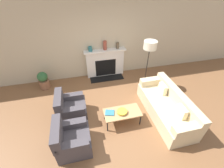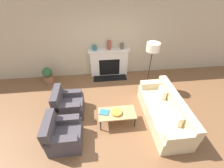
{
  "view_description": "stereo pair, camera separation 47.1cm",
  "coord_description": "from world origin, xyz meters",
  "px_view_note": "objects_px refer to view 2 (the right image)",
  "views": [
    {
      "loc": [
        -0.86,
        -2.53,
        3.33
      ],
      "look_at": [
        0.03,
        1.19,
        0.45
      ],
      "focal_mm": 24.0,
      "sensor_mm": 36.0,
      "label": 1
    },
    {
      "loc": [
        -0.4,
        -2.61,
        3.33
      ],
      "look_at": [
        0.03,
        1.19,
        0.45
      ],
      "focal_mm": 24.0,
      "sensor_mm": 36.0,
      "label": 2
    }
  ],
  "objects_px": {
    "coffee_table": "(117,114)",
    "floor_lamp": "(153,50)",
    "mantel_vase_left": "(94,48)",
    "couch": "(164,111)",
    "book": "(104,112)",
    "armchair_far": "(68,105)",
    "fireplace": "(109,63)",
    "mantel_vase_center_left": "(109,45)",
    "mantel_vase_center_right": "(122,46)",
    "bowl": "(117,112)",
    "armchair_near": "(63,135)",
    "potted_plant": "(48,76)"
  },
  "relations": [
    {
      "from": "couch",
      "to": "potted_plant",
      "type": "distance_m",
      "value": 4.11
    },
    {
      "from": "mantel_vase_left",
      "to": "mantel_vase_center_right",
      "type": "height_order",
      "value": "mantel_vase_center_right"
    },
    {
      "from": "armchair_near",
      "to": "book",
      "type": "relative_size",
      "value": 2.9
    },
    {
      "from": "armchair_near",
      "to": "mantel_vase_left",
      "type": "relative_size",
      "value": 4.97
    },
    {
      "from": "floor_lamp",
      "to": "mantel_vase_center_left",
      "type": "relative_size",
      "value": 5.18
    },
    {
      "from": "armchair_far",
      "to": "floor_lamp",
      "type": "xyz_separation_m",
      "value": [
        2.6,
        0.9,
        1.12
      ]
    },
    {
      "from": "bowl",
      "to": "floor_lamp",
      "type": "relative_size",
      "value": 0.16
    },
    {
      "from": "floor_lamp",
      "to": "fireplace",
      "type": "bearing_deg",
      "value": 141.05
    },
    {
      "from": "couch",
      "to": "mantel_vase_center_right",
      "type": "distance_m",
      "value": 2.73
    },
    {
      "from": "armchair_far",
      "to": "fireplace",
      "type": "bearing_deg",
      "value": -35.7
    },
    {
      "from": "bowl",
      "to": "couch",
      "type": "bearing_deg",
      "value": -0.32
    },
    {
      "from": "armchair_near",
      "to": "armchair_far",
      "type": "relative_size",
      "value": 1.0
    },
    {
      "from": "mantel_vase_left",
      "to": "coffee_table",
      "type": "bearing_deg",
      "value": -78.71
    },
    {
      "from": "fireplace",
      "to": "couch",
      "type": "height_order",
      "value": "fireplace"
    },
    {
      "from": "couch",
      "to": "floor_lamp",
      "type": "distance_m",
      "value": 1.83
    },
    {
      "from": "couch",
      "to": "book",
      "type": "relative_size",
      "value": 7.35
    },
    {
      "from": "fireplace",
      "to": "bowl",
      "type": "height_order",
      "value": "fireplace"
    },
    {
      "from": "couch",
      "to": "mantel_vase_left",
      "type": "bearing_deg",
      "value": -144.13
    },
    {
      "from": "mantel_vase_center_left",
      "to": "mantel_vase_left",
      "type": "bearing_deg",
      "value": 180.0
    },
    {
      "from": "coffee_table",
      "to": "floor_lamp",
      "type": "bearing_deg",
      "value": 48.25
    },
    {
      "from": "armchair_far",
      "to": "mantel_vase_left",
      "type": "distance_m",
      "value": 2.26
    },
    {
      "from": "armchair_far",
      "to": "book",
      "type": "distance_m",
      "value": 1.11
    },
    {
      "from": "fireplace",
      "to": "coffee_table",
      "type": "distance_m",
      "value": 2.42
    },
    {
      "from": "couch",
      "to": "mantel_vase_left",
      "type": "height_order",
      "value": "mantel_vase_left"
    },
    {
      "from": "armchair_far",
      "to": "mantel_vase_center_right",
      "type": "relative_size",
      "value": 3.76
    },
    {
      "from": "floor_lamp",
      "to": "mantel_vase_left",
      "type": "xyz_separation_m",
      "value": [
        -1.75,
        1.01,
        -0.27
      ]
    },
    {
      "from": "fireplace",
      "to": "mantel_vase_left",
      "type": "relative_size",
      "value": 9.32
    },
    {
      "from": "armchair_near",
      "to": "bowl",
      "type": "distance_m",
      "value": 1.39
    },
    {
      "from": "floor_lamp",
      "to": "armchair_near",
      "type": "bearing_deg",
      "value": -144.12
    },
    {
      "from": "armchair_far",
      "to": "book",
      "type": "height_order",
      "value": "armchair_far"
    },
    {
      "from": "mantel_vase_left",
      "to": "book",
      "type": "bearing_deg",
      "value": -86.27
    },
    {
      "from": "floor_lamp",
      "to": "mantel_vase_center_left",
      "type": "bearing_deg",
      "value": 140.35
    },
    {
      "from": "armchair_near",
      "to": "potted_plant",
      "type": "xyz_separation_m",
      "value": [
        -0.89,
        2.56,
        0.01
      ]
    },
    {
      "from": "armchair_near",
      "to": "book",
      "type": "height_order",
      "value": "armchair_near"
    },
    {
      "from": "coffee_table",
      "to": "mantel_vase_center_left",
      "type": "distance_m",
      "value": 2.59
    },
    {
      "from": "book",
      "to": "potted_plant",
      "type": "bearing_deg",
      "value": 149.02
    },
    {
      "from": "fireplace",
      "to": "book",
      "type": "distance_m",
      "value": 2.4
    },
    {
      "from": "armchair_far",
      "to": "bowl",
      "type": "distance_m",
      "value": 1.43
    },
    {
      "from": "mantel_vase_left",
      "to": "mantel_vase_center_left",
      "type": "relative_size",
      "value": 0.51
    },
    {
      "from": "mantel_vase_center_right",
      "to": "mantel_vase_left",
      "type": "bearing_deg",
      "value": 180.0
    },
    {
      "from": "mantel_vase_center_right",
      "to": "fireplace",
      "type": "bearing_deg",
      "value": -178.21
    },
    {
      "from": "couch",
      "to": "coffee_table",
      "type": "height_order",
      "value": "couch"
    },
    {
      "from": "armchair_near",
      "to": "mantel_vase_center_right",
      "type": "height_order",
      "value": "mantel_vase_center_right"
    },
    {
      "from": "potted_plant",
      "to": "armchair_near",
      "type": "bearing_deg",
      "value": -70.81
    },
    {
      "from": "bowl",
      "to": "mantel_vase_center_left",
      "type": "height_order",
      "value": "mantel_vase_center_left"
    },
    {
      "from": "floor_lamp",
      "to": "bowl",
      "type": "bearing_deg",
      "value": -131.69
    },
    {
      "from": "armchair_near",
      "to": "armchair_far",
      "type": "bearing_deg",
      "value": 0.0
    },
    {
      "from": "mantel_vase_center_right",
      "to": "armchair_far",
      "type": "bearing_deg",
      "value": -133.93
    },
    {
      "from": "coffee_table",
      "to": "book",
      "type": "bearing_deg",
      "value": 172.25
    },
    {
      "from": "book",
      "to": "floor_lamp",
      "type": "distance_m",
      "value": 2.35
    }
  ]
}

